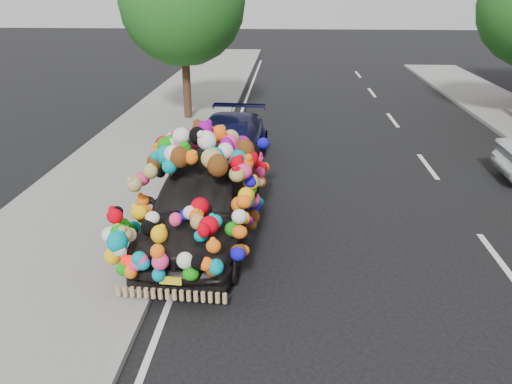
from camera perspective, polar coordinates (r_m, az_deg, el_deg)
ground at (r=9.21m, az=4.72°, el=-7.10°), size 100.00×100.00×0.00m
sidewalk at (r=10.03m, az=-20.77°, el=-5.61°), size 4.00×60.00×0.12m
kerb at (r=9.41m, az=-9.81°, el=-6.24°), size 0.15×60.00×0.13m
lane_markings at (r=9.97m, az=26.03°, el=-7.02°), size 6.00×50.00×0.01m
tree_near_sidewalk at (r=17.86m, az=-8.42°, el=20.70°), size 4.20×4.20×6.13m
plush_art_car at (r=9.33m, az=-6.16°, el=0.93°), size 2.44×4.85×2.19m
navy_sedan at (r=13.18m, az=-3.33°, el=5.41°), size 2.12×4.66×1.32m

